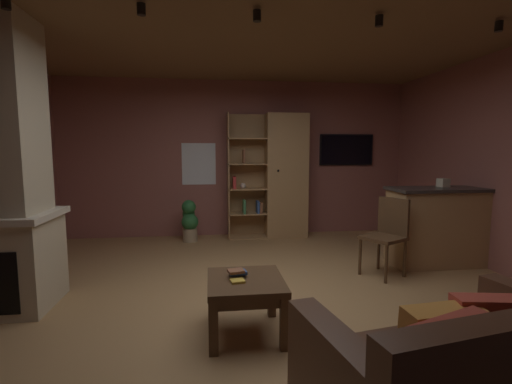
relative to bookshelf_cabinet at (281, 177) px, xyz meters
The scene contains 19 objects.
floor 3.04m from the bookshelf_cabinet, 104.83° to the right, with size 5.98×5.99×0.02m, color #A37A4C.
wall_back 0.83m from the bookshelf_cabinet, 159.46° to the left, with size 6.10×0.06×2.68m, color #8E544C.
ceiling 3.29m from the bookshelf_cabinet, 104.83° to the right, with size 5.98×5.99×0.02m, color brown.
window_pane_back 1.43m from the bookshelf_cabinet, behind, with size 0.58×0.01×0.71m, color white.
bookshelf_cabinet is the anchor object (origin of this frame).
kitchen_bar_counter 2.62m from the bookshelf_cabinet, 45.16° to the right, with size 1.44×0.58×1.01m.
tissue_box 2.51m from the bookshelf_cabinet, 43.26° to the right, with size 0.12×0.12×0.11m, color #BFB299.
coffee_table 3.51m from the bookshelf_cabinet, 105.75° to the right, with size 0.61×0.65×0.46m.
table_book_0 3.57m from the bookshelf_cabinet, 106.57° to the right, with size 0.11×0.10×0.02m, color gold.
table_book_1 3.44m from the bookshelf_cabinet, 107.01° to the right, with size 0.14×0.10×0.03m, color #2D4C8C.
table_book_2 3.47m from the bookshelf_cabinet, 107.13° to the right, with size 0.12×0.10×0.02m, color brown.
dining_chair 2.34m from the bookshelf_cabinet, 67.36° to the right, with size 0.57×0.57×0.92m.
potted_floor_plant 1.71m from the bookshelf_cabinet, behind, with size 0.27×0.31×0.69m.
wall_mounted_tv 1.34m from the bookshelf_cabinet, ahead, with size 0.98×0.06×0.55m.
track_light_spot_0 4.35m from the bookshelf_cabinet, 132.66° to the right, with size 0.07×0.07×0.09m, color black.
track_light_spot_1 3.79m from the bookshelf_cabinet, 120.19° to the right, with size 0.07×0.07×0.09m, color black.
track_light_spot_2 3.45m from the bookshelf_cabinet, 105.07° to the right, with size 0.07×0.07×0.09m, color black.
track_light_spot_3 3.38m from the bookshelf_cabinet, 84.70° to the right, with size 0.07×0.07×0.09m, color black.
track_light_spot_4 3.66m from the bookshelf_cabinet, 64.51° to the right, with size 0.07×0.07×0.09m, color black.
Camera 1 is at (-0.48, -3.39, 1.48)m, focal length 25.62 mm.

